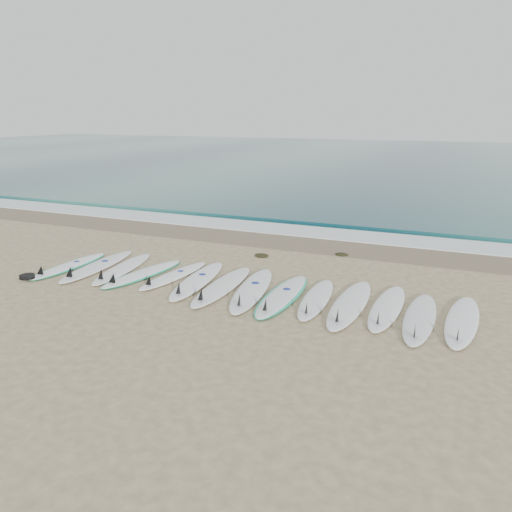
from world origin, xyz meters
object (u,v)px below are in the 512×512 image
at_px(surfboard_0, 69,266).
at_px(surfboard_7, 251,290).
at_px(surfboard_13, 462,321).
at_px(leash_coil, 28,277).

bearing_deg(surfboard_0, surfboard_7, 2.06).
distance_m(surfboard_13, leash_coil, 8.89).
relative_size(surfboard_0, leash_coil, 5.14).
bearing_deg(surfboard_13, surfboard_7, -176.74).
bearing_deg(leash_coil, surfboard_13, 7.06).
relative_size(surfboard_0, surfboard_13, 0.92).
bearing_deg(surfboard_7, surfboard_13, -10.11).
bearing_deg(surfboard_13, leash_coil, -169.49).
distance_m(surfboard_0, surfboard_7, 4.64).
distance_m(surfboard_7, leash_coil, 4.99).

